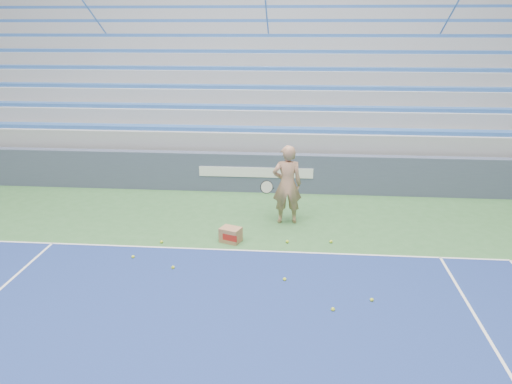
% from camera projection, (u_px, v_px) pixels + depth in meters
% --- Properties ---
extents(sponsor_barrier, '(30.00, 0.32, 1.10)m').
position_uv_depth(sponsor_barrier, '(256.00, 172.00, 14.11)').
color(sponsor_barrier, '#3F4860').
rests_on(sponsor_barrier, ground).
extents(bleachers, '(31.00, 9.15, 7.30)m').
position_uv_depth(bleachers, '(269.00, 85.00, 18.93)').
color(bleachers, '#96989E').
rests_on(bleachers, ground).
extents(tennis_player, '(0.98, 0.89, 1.90)m').
position_uv_depth(tennis_player, '(287.00, 185.00, 11.73)').
color(tennis_player, tan).
rests_on(tennis_player, ground).
extents(ball_box, '(0.52, 0.47, 0.32)m').
position_uv_depth(ball_box, '(231.00, 235.00, 10.90)').
color(ball_box, '#996B4A').
rests_on(ball_box, ground).
extents(tennis_ball_0, '(0.07, 0.07, 0.07)m').
position_uv_depth(tennis_ball_0, '(287.00, 242.00, 10.87)').
color(tennis_ball_0, '#C7DC2D').
rests_on(tennis_ball_0, ground).
extents(tennis_ball_1, '(0.07, 0.07, 0.07)m').
position_uv_depth(tennis_ball_1, '(161.00, 242.00, 10.86)').
color(tennis_ball_1, '#C7DC2D').
rests_on(tennis_ball_1, ground).
extents(tennis_ball_2, '(0.07, 0.07, 0.07)m').
position_uv_depth(tennis_ball_2, '(133.00, 257.00, 10.16)').
color(tennis_ball_2, '#C7DC2D').
rests_on(tennis_ball_2, ground).
extents(tennis_ball_3, '(0.07, 0.07, 0.07)m').
position_uv_depth(tennis_ball_3, '(372.00, 300.00, 8.57)').
color(tennis_ball_3, '#C7DC2D').
rests_on(tennis_ball_3, ground).
extents(tennis_ball_4, '(0.07, 0.07, 0.07)m').
position_uv_depth(tennis_ball_4, '(285.00, 279.00, 9.26)').
color(tennis_ball_4, '#C7DC2D').
rests_on(tennis_ball_4, ground).
extents(tennis_ball_5, '(0.07, 0.07, 0.07)m').
position_uv_depth(tennis_ball_5, '(173.00, 267.00, 9.72)').
color(tennis_ball_5, '#C7DC2D').
rests_on(tennis_ball_5, ground).
extents(tennis_ball_6, '(0.07, 0.07, 0.07)m').
position_uv_depth(tennis_ball_6, '(331.00, 242.00, 10.87)').
color(tennis_ball_6, '#C7DC2D').
rests_on(tennis_ball_6, ground).
extents(tennis_ball_7, '(0.07, 0.07, 0.07)m').
position_uv_depth(tennis_ball_7, '(333.00, 309.00, 8.29)').
color(tennis_ball_7, '#C7DC2D').
rests_on(tennis_ball_7, ground).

